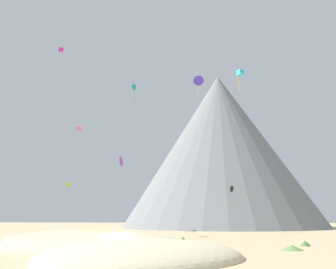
# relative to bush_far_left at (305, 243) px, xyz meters

# --- Properties ---
(ground_plane) EXTENTS (400.00, 400.00, 0.00)m
(ground_plane) POSITION_rel_bush_far_left_xyz_m (-19.54, -14.07, -0.32)
(ground_plane) COLOR #C6B284
(dune_foreground_left) EXTENTS (23.68, 24.13, 3.19)m
(dune_foreground_left) POSITION_rel_bush_far_left_xyz_m (-16.82, -15.65, -0.32)
(dune_foreground_left) COLOR beige
(dune_foreground_left) RESTS_ON ground_plane
(dune_midground) EXTENTS (30.82, 23.34, 4.25)m
(dune_midground) POSITION_rel_bush_far_left_xyz_m (-23.68, -9.79, -0.32)
(dune_midground) COLOR beige
(dune_midground) RESTS_ON ground_plane
(bush_far_left) EXTENTS (1.73, 1.73, 0.65)m
(bush_far_left) POSITION_rel_bush_far_left_xyz_m (0.00, 0.00, 0.00)
(bush_far_left) COLOR #477238
(bush_far_left) RESTS_ON ground_plane
(bush_near_left) EXTENTS (3.77, 3.77, 0.78)m
(bush_near_left) POSITION_rel_bush_far_left_xyz_m (-36.17, 0.89, 0.06)
(bush_near_left) COLOR #568442
(bush_near_left) RESTS_ON ground_plane
(bush_scatter_east) EXTENTS (3.19, 3.19, 0.55)m
(bush_scatter_east) POSITION_rel_bush_far_left_xyz_m (-2.79, -5.92, -0.05)
(bush_scatter_east) COLOR #668C4C
(bush_scatter_east) RESTS_ON ground_plane
(bush_ridge_crest) EXTENTS (1.70, 1.70, 0.82)m
(bush_ridge_crest) POSITION_rel_bush_far_left_xyz_m (-15.22, 3.78, 0.09)
(bush_ridge_crest) COLOR #568442
(bush_ridge_crest) RESTS_ON ground_plane
(bush_mid_center) EXTENTS (2.95, 2.95, 0.57)m
(bush_mid_center) POSITION_rel_bush_far_left_xyz_m (-29.01, 4.93, -0.04)
(bush_mid_center) COLOR #386633
(bush_mid_center) RESTS_ON ground_plane
(rock_massif) EXTENTS (88.52, 88.52, 54.86)m
(rock_massif) POSITION_rel_bush_far_left_xyz_m (-7.92, 77.90, 25.42)
(rock_massif) COLOR slate
(rock_massif) RESTS_ON ground_plane
(kite_lime_low) EXTENTS (0.68, 0.56, 0.86)m
(kite_lime_low) POSITION_rel_bush_far_left_xyz_m (-36.26, 13.19, 8.72)
(kite_lime_low) COLOR #8CD133
(kite_indigo_high) EXTENTS (2.54, 0.37, 5.76)m
(kite_indigo_high) POSITION_rel_bush_far_left_xyz_m (-13.57, 33.08, 35.18)
(kite_indigo_high) COLOR #5138B2
(kite_teal_high) EXTENTS (1.30, 1.55, 4.61)m
(kite_teal_high) POSITION_rel_bush_far_left_xyz_m (-30.07, 35.87, 35.47)
(kite_teal_high) COLOR teal
(kite_black_low) EXTENTS (1.18, 1.43, 1.45)m
(kite_black_low) POSITION_rel_bush_far_left_xyz_m (-6.92, 30.67, 9.05)
(kite_black_low) COLOR black
(kite_pink_high) EXTENTS (1.72, 1.78, 1.59)m
(kite_pink_high) POSITION_rel_bush_far_left_xyz_m (-45.64, 39.42, 25.95)
(kite_pink_high) COLOR pink
(kite_cyan_mid) EXTENTS (1.22, 1.22, 3.38)m
(kite_cyan_mid) POSITION_rel_bush_far_left_xyz_m (-6.25, 4.73, 24.55)
(kite_cyan_mid) COLOR #33BCDB
(kite_magenta_high) EXTENTS (1.02, 0.36, 1.05)m
(kite_magenta_high) POSITION_rel_bush_far_left_xyz_m (-40.43, 14.92, 35.95)
(kite_magenta_high) COLOR #D1339E
(kite_violet_low) EXTENTS (0.52, 1.98, 1.96)m
(kite_violet_low) POSITION_rel_bush_far_left_xyz_m (-27.91, 17.07, 13.27)
(kite_violet_low) COLOR purple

